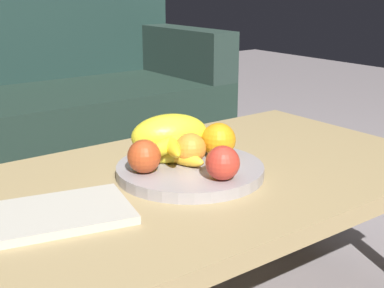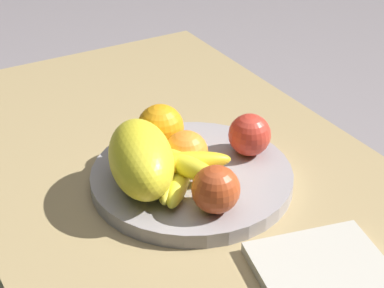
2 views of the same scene
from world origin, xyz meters
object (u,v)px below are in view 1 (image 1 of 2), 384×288
object	(u,v)px
orange_front	(219,140)
magazine	(63,213)
melon_large_front	(170,135)
apple_left	(223,163)
fruit_bowl	(192,170)
banana_bunch	(171,152)
orange_left	(190,149)
coffee_table	(190,192)
apple_front	(144,156)
couch	(17,114)

from	to	relation	value
orange_front	magazine	distance (m)	0.42
melon_large_front	magazine	xyz separation A→B (m)	(-0.33, -0.12, -0.07)
apple_left	magazine	bearing A→B (deg)	166.51
fruit_bowl	banana_bunch	bearing A→B (deg)	127.52
apple_left	melon_large_front	bearing A→B (deg)	88.54
melon_large_front	orange_left	distance (m)	0.08
apple_left	banana_bunch	world-z (taller)	apple_left
coffee_table	apple_front	world-z (taller)	apple_front
couch	fruit_bowl	distance (m)	1.22
orange_left	orange_front	bearing A→B (deg)	1.81
melon_large_front	coffee_table	bearing A→B (deg)	-93.63
couch	orange_left	size ratio (longest dim) A/B	23.61
melon_large_front	orange_left	world-z (taller)	melon_large_front
fruit_bowl	magazine	size ratio (longest dim) A/B	1.34
coffee_table	apple_front	xyz separation A→B (m)	(-0.11, 0.02, 0.10)
fruit_bowl	apple_left	world-z (taller)	apple_left
orange_left	apple_front	world-z (taller)	apple_front
melon_large_front	banana_bunch	size ratio (longest dim) A/B	1.12
orange_front	orange_left	xyz separation A→B (m)	(-0.09, -0.00, -0.00)
apple_front	magazine	bearing A→B (deg)	-165.42
orange_left	apple_left	xyz separation A→B (m)	(-0.01, -0.12, 0.00)
orange_left	banana_bunch	distance (m)	0.04
coffee_table	fruit_bowl	world-z (taller)	fruit_bowl
couch	melon_large_front	distance (m)	1.14
melon_large_front	apple_left	size ratio (longest dim) A/B	2.56
orange_front	orange_left	bearing A→B (deg)	-178.19
coffee_table	fruit_bowl	xyz separation A→B (m)	(0.00, -0.00, 0.05)
fruit_bowl	apple_left	distance (m)	0.12
fruit_bowl	orange_left	size ratio (longest dim) A/B	4.66
orange_front	banana_bunch	distance (m)	0.12
melon_large_front	orange_left	bearing A→B (deg)	-89.77
couch	orange_front	distance (m)	1.22
orange_front	orange_left	distance (m)	0.09
orange_front	apple_front	size ratio (longest dim) A/B	1.11
apple_left	apple_front	bearing A→B (deg)	128.85
orange_left	apple_left	size ratio (longest dim) A/B	0.99
melon_large_front	orange_front	bearing A→B (deg)	-42.59
orange_left	fruit_bowl	bearing A→B (deg)	-104.29
coffee_table	banana_bunch	size ratio (longest dim) A/B	7.43
coffee_table	orange_front	xyz separation A→B (m)	(0.09, 0.01, 0.11)
orange_front	apple_front	bearing A→B (deg)	176.71
melon_large_front	orange_left	xyz separation A→B (m)	(0.00, -0.08, -0.01)
fruit_bowl	apple_front	bearing A→B (deg)	168.04
magazine	apple_left	bearing A→B (deg)	-0.36
couch	apple_front	xyz separation A→B (m)	(-0.13, -1.19, 0.16)
apple_front	banana_bunch	distance (m)	0.08
orange_front	banana_bunch	world-z (taller)	orange_front
apple_front	apple_left	xyz separation A→B (m)	(0.11, -0.13, -0.00)
orange_left	apple_front	distance (m)	0.12
coffee_table	apple_left	distance (m)	0.15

